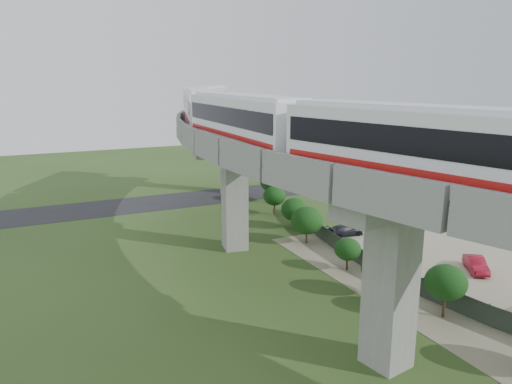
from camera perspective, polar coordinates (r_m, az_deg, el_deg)
ground at (r=36.62m, az=2.77°, el=-11.47°), size 160.00×160.00×0.00m
dirt_lot at (r=43.21m, az=20.89°, el=-8.41°), size 18.00×26.00×0.04m
asphalt_road at (r=63.25m, az=-10.14°, el=-1.06°), size 60.00×8.00×0.03m
viaduct at (r=35.85m, az=8.36°, el=3.05°), size 19.58×73.98×11.40m
metro_train at (r=40.97m, az=-1.25°, el=9.00°), size 14.76×60.76×3.64m
fence at (r=41.51m, az=14.85°, el=-7.77°), size 3.87×38.73×1.50m
tree_0 at (r=61.23m, az=1.95°, el=1.22°), size 3.18×3.18×4.02m
tree_1 at (r=55.85m, az=2.12°, el=-0.44°), size 2.55×2.55×3.28m
tree_2 at (r=50.99m, az=4.41°, el=-2.00°), size 2.75×2.75×3.17m
tree_3 at (r=46.45m, az=5.84°, el=-3.26°), size 3.00×3.00×3.49m
tree_4 at (r=40.67m, az=10.43°, el=-6.45°), size 2.13×2.13×2.68m
tree_5 at (r=36.49m, az=13.90°, el=-8.43°), size 2.60×2.60×3.18m
tree_6 at (r=34.43m, az=20.88°, el=-9.63°), size 2.69×2.69×3.56m
car_red at (r=43.76m, az=23.84°, el=-7.57°), size 2.94×3.64×1.16m
car_dark at (r=49.58m, az=10.17°, el=-4.33°), size 3.74×1.69×1.06m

